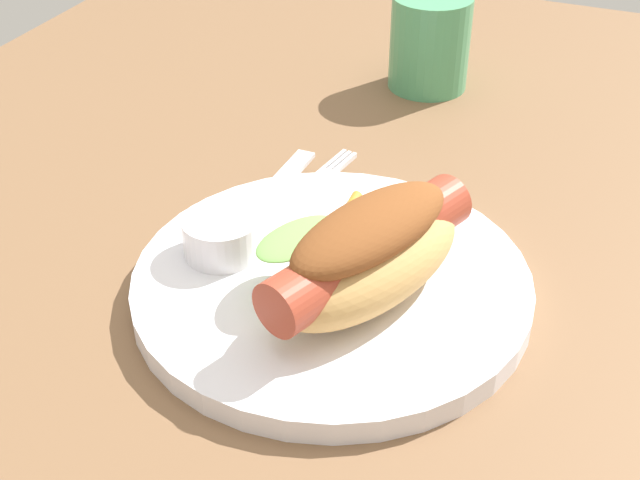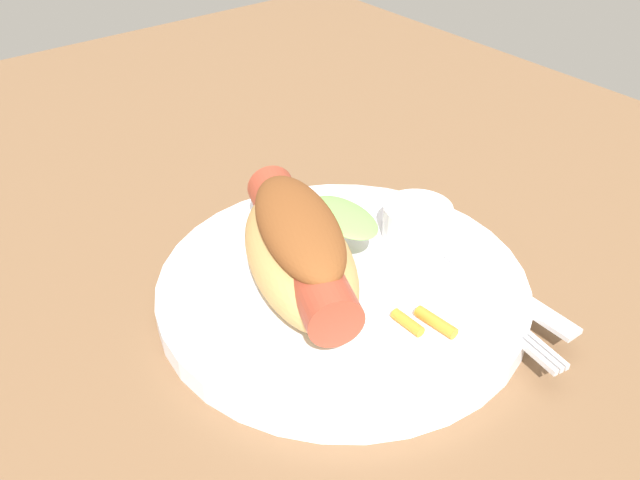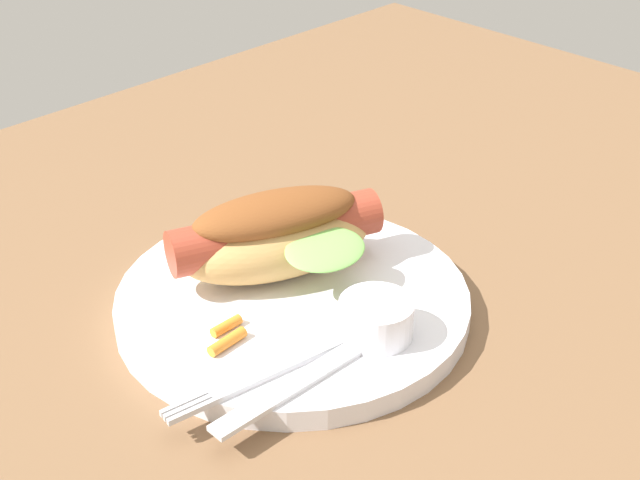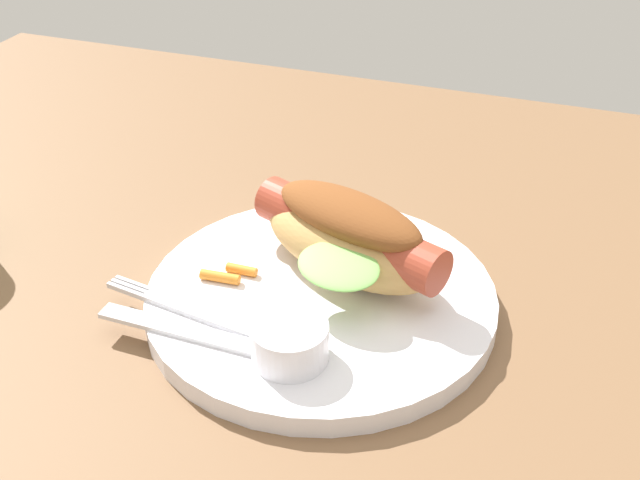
% 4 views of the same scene
% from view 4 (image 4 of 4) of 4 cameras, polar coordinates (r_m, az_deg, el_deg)
% --- Properties ---
extents(ground_plane, '(1.20, 0.90, 0.02)m').
position_cam_4_polar(ground_plane, '(0.57, 0.08, -6.60)').
color(ground_plane, brown).
extents(plate, '(0.25, 0.25, 0.02)m').
position_cam_4_polar(plate, '(0.57, 0.07, -4.27)').
color(plate, white).
rests_on(plate, ground_plane).
extents(hot_dog, '(0.16, 0.12, 0.06)m').
position_cam_4_polar(hot_dog, '(0.57, 2.06, 0.32)').
color(hot_dog, tan).
rests_on(hot_dog, plate).
extents(sauce_ramekin, '(0.05, 0.05, 0.03)m').
position_cam_4_polar(sauce_ramekin, '(0.50, -2.04, -7.43)').
color(sauce_ramekin, white).
rests_on(sauce_ramekin, plate).
extents(fork, '(0.16, 0.04, 0.00)m').
position_cam_4_polar(fork, '(0.55, -8.22, -5.44)').
color(fork, silver).
rests_on(fork, plate).
extents(knife, '(0.16, 0.02, 0.00)m').
position_cam_4_polar(knife, '(0.53, -8.23, -6.94)').
color(knife, silver).
rests_on(knife, plate).
extents(carrot_garnish, '(0.04, 0.02, 0.01)m').
position_cam_4_polar(carrot_garnish, '(0.58, -6.54, -2.36)').
color(carrot_garnish, orange).
rests_on(carrot_garnish, plate).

